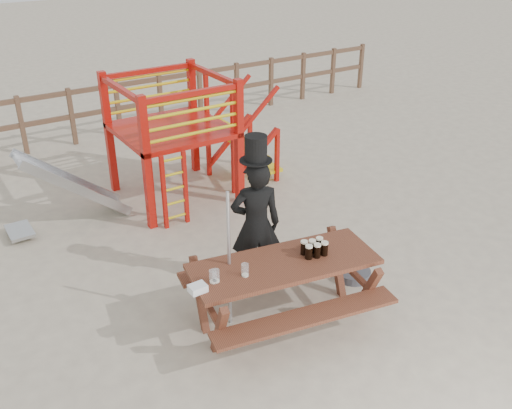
% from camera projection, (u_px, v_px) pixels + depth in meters
% --- Properties ---
extents(ground, '(60.00, 60.00, 0.00)m').
position_uv_depth(ground, '(289.00, 306.00, 7.09)').
color(ground, '#BCAE92').
rests_on(ground, ground).
extents(back_fence, '(15.09, 0.09, 1.20)m').
position_uv_depth(back_fence, '(95.00, 106.00, 11.98)').
color(back_fence, brown).
rests_on(back_fence, ground).
extents(playground_fort, '(4.71, 1.84, 2.10)m').
position_uv_depth(playground_fort, '(169.00, 138.00, 9.34)').
color(playground_fort, '#AC120B').
rests_on(playground_fort, ground).
extents(picnic_table, '(2.39, 1.85, 0.83)m').
position_uv_depth(picnic_table, '(284.00, 284.00, 6.61)').
color(picnic_table, brown).
rests_on(picnic_table, ground).
extents(man_with_hat, '(0.75, 0.63, 2.07)m').
position_uv_depth(man_with_hat, '(256.00, 222.00, 7.11)').
color(man_with_hat, black).
rests_on(man_with_hat, ground).
extents(metal_pole, '(0.04, 0.04, 1.74)m').
position_uv_depth(metal_pole, '(229.00, 261.00, 6.42)').
color(metal_pole, '#B2B2B7').
rests_on(metal_pole, ground).
extents(parasol_base, '(0.47, 0.47, 0.20)m').
position_uv_depth(parasol_base, '(353.00, 273.00, 7.64)').
color(parasol_base, '#3B3B40').
rests_on(parasol_base, ground).
extents(paper_bag, '(0.18, 0.14, 0.08)m').
position_uv_depth(paper_bag, '(198.00, 288.00, 5.94)').
color(paper_bag, white).
rests_on(paper_bag, picnic_table).
extents(stout_pints, '(0.29, 0.23, 0.17)m').
position_uv_depth(stout_pints, '(314.00, 248.00, 6.57)').
color(stout_pints, black).
rests_on(stout_pints, picnic_table).
extents(empty_glasses, '(0.44, 0.17, 0.15)m').
position_uv_depth(empty_glasses, '(225.00, 275.00, 6.12)').
color(empty_glasses, silver).
rests_on(empty_glasses, picnic_table).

